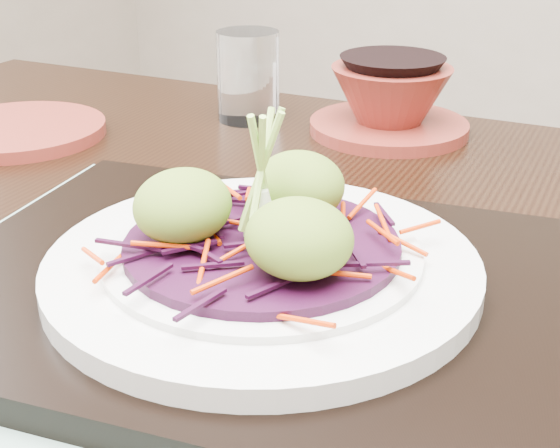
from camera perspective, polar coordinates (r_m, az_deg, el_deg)
The scene contains 11 objects.
dining_table at distance 0.61m, azimuth -0.54°, elevation -11.44°, with size 1.35×0.99×0.78m.
placemat at distance 0.50m, azimuth -1.28°, elevation -6.02°, with size 0.47×0.37×0.00m, color gray.
serving_tray at distance 0.49m, azimuth -1.29°, elevation -4.87°, with size 0.41×0.31×0.02m, color black.
white_plate at distance 0.48m, azimuth -1.31°, elevation -2.99°, with size 0.27×0.27×0.02m.
cabbage_bed at distance 0.48m, azimuth -1.33°, elevation -1.54°, with size 0.17×0.17×0.01m, color #2F0927.
carrot_julienne at distance 0.47m, azimuth -1.34°, elevation -0.64°, with size 0.21×0.21×0.01m, color red, non-canonical shape.
guacamole_scoops at distance 0.46m, azimuth -1.40°, elevation 1.07°, with size 0.15×0.13×0.05m.
scallion_garnish at distance 0.46m, azimuth -1.38°, elevation 3.45°, with size 0.06×0.06×0.09m, color #9AC850, non-canonical shape.
terracotta_side_plate at distance 0.86m, azimuth -18.63°, elevation 6.50°, with size 0.18×0.18×0.01m, color maroon.
water_glass at distance 0.86m, azimuth -2.34°, elevation 10.75°, with size 0.07×0.07×0.10m, color white.
terracotta_bowl_set at distance 0.83m, azimuth 8.05°, elevation 8.71°, with size 0.22×0.22×0.07m.
Camera 1 is at (0.20, -0.30, 1.03)m, focal length 50.00 mm.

